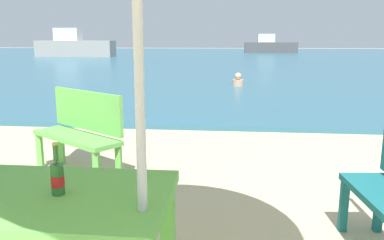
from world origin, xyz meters
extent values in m
cube|color=#2D6075|center=(0.00, 30.00, 0.04)|extent=(120.00, 50.00, 0.08)
cube|color=#60B24C|center=(-1.11, 0.39, 0.73)|extent=(1.40, 0.80, 0.06)
cube|color=#60B24C|center=(-0.47, 0.73, 0.35)|extent=(0.08, 0.08, 0.70)
cylinder|color=#2D662D|center=(-0.96, 0.37, 0.84)|extent=(0.06, 0.06, 0.16)
cone|color=#2D662D|center=(-0.96, 0.37, 0.92)|extent=(0.06, 0.06, 0.03)
cylinder|color=#2D662D|center=(-0.96, 0.37, 0.97)|extent=(0.03, 0.03, 0.09)
cylinder|color=red|center=(-0.96, 0.37, 0.83)|extent=(0.07, 0.07, 0.05)
cylinder|color=gold|center=(-0.96, 0.37, 1.02)|extent=(0.03, 0.03, 0.01)
cylinder|color=silver|center=(-0.50, 0.24, 1.15)|extent=(0.04, 0.04, 2.30)
cube|color=#196066|center=(0.80, 1.64, 0.21)|extent=(0.06, 0.06, 0.42)
cube|color=#196066|center=(1.08, 1.66, 0.21)|extent=(0.06, 0.06, 0.42)
cube|color=#60B24C|center=(-1.80, 2.65, 0.45)|extent=(1.19, 0.98, 0.05)
cube|color=#60B24C|center=(-1.71, 2.78, 0.73)|extent=(1.01, 0.71, 0.44)
cube|color=#60B24C|center=(-2.34, 2.85, 0.21)|extent=(0.06, 0.06, 0.42)
cube|color=#60B24C|center=(-1.43, 2.22, 0.21)|extent=(0.06, 0.06, 0.42)
cube|color=#60B24C|center=(-2.18, 3.08, 0.21)|extent=(0.06, 0.06, 0.42)
cube|color=#60B24C|center=(-1.27, 2.45, 0.21)|extent=(0.06, 0.06, 0.42)
cylinder|color=tan|center=(0.08, 10.67, 0.18)|extent=(0.34, 0.34, 0.20)
sphere|color=tan|center=(0.08, 10.67, 0.39)|extent=(0.21, 0.21, 0.21)
cube|color=gray|center=(-12.45, 29.07, 0.70)|extent=(6.06, 1.65, 1.24)
cube|color=silver|center=(-13.01, 29.07, 1.80)|extent=(1.93, 1.24, 0.96)
cube|color=#4C4C4C|center=(3.59, 38.02, 0.59)|extent=(5.03, 1.37, 1.03)
cube|color=silver|center=(3.14, 38.02, 1.51)|extent=(1.60, 1.03, 0.80)
camera|label=1|loc=(-0.11, -1.39, 1.52)|focal=36.77mm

